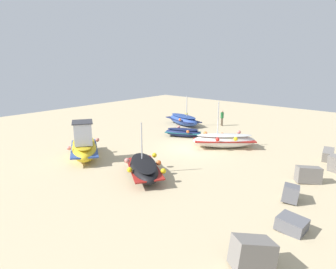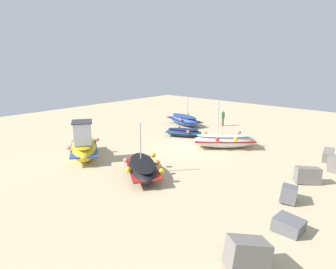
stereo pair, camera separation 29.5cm
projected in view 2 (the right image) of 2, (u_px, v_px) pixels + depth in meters
name	position (u px, v px, depth m)	size (l,w,h in m)	color
ground_plane	(192.00, 148.00, 24.01)	(50.41, 50.41, 0.00)	#C6B289
fishing_boat_0	(84.00, 145.00, 21.53)	(4.07, 4.92, 2.80)	gold
fishing_boat_1	(142.00, 168.00, 18.25)	(3.85, 4.55, 3.23)	black
fishing_boat_2	(183.00, 132.00, 27.44)	(2.50, 3.44, 0.84)	navy
fishing_boat_3	(184.00, 120.00, 32.13)	(2.94, 4.69, 3.20)	#2D4C9E
fishing_boat_4	(224.00, 140.00, 24.05)	(4.59, 4.90, 3.71)	white
person_walking	(223.00, 117.00, 31.68)	(0.32, 0.32, 1.63)	brown
breakwater_rocks	(319.00, 178.00, 16.92)	(21.78, 2.43, 1.36)	#4C5156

